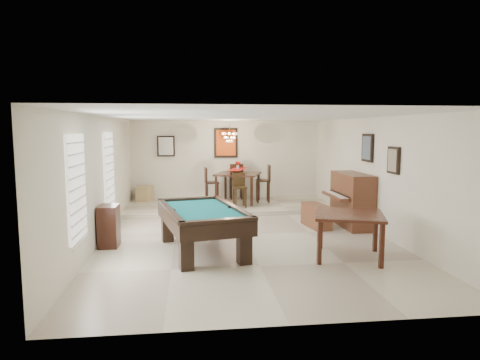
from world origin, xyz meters
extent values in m
cube|color=beige|center=(0.00, 0.00, -0.01)|extent=(6.00, 9.00, 0.02)
cube|color=silver|center=(0.00, 4.50, 1.30)|extent=(6.00, 0.04, 2.60)
cube|color=silver|center=(0.00, -4.50, 1.30)|extent=(6.00, 0.04, 2.60)
cube|color=silver|center=(-3.00, 0.00, 1.30)|extent=(0.04, 9.00, 2.60)
cube|color=silver|center=(3.00, 0.00, 1.30)|extent=(0.04, 9.00, 2.60)
cube|color=white|center=(0.00, 0.00, 2.60)|extent=(6.00, 9.00, 0.04)
cube|color=beige|center=(0.00, 3.25, 0.06)|extent=(6.00, 2.50, 0.12)
cube|color=white|center=(-2.97, -2.20, 1.40)|extent=(0.06, 1.00, 1.70)
cube|color=white|center=(-2.97, 0.60, 1.40)|extent=(0.06, 1.00, 1.70)
cube|color=brown|center=(1.83, 0.51, 0.27)|extent=(0.51, 1.03, 0.55)
cube|color=black|center=(-2.78, -0.65, 0.42)|extent=(0.37, 0.55, 0.83)
cube|color=tan|center=(-2.57, 4.16, 0.35)|extent=(0.53, 0.60, 0.46)
cube|color=#D84C14|center=(0.00, 4.46, 1.90)|extent=(0.75, 0.06, 0.95)
cube|color=white|center=(-1.90, 4.46, 1.80)|extent=(0.55, 0.06, 0.65)
cube|color=slate|center=(2.96, 0.30, 1.90)|extent=(0.06, 0.55, 0.65)
cube|color=gray|center=(2.96, -1.00, 1.70)|extent=(0.06, 0.45, 0.55)
camera|label=1|loc=(-1.16, -9.25, 2.33)|focal=32.00mm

